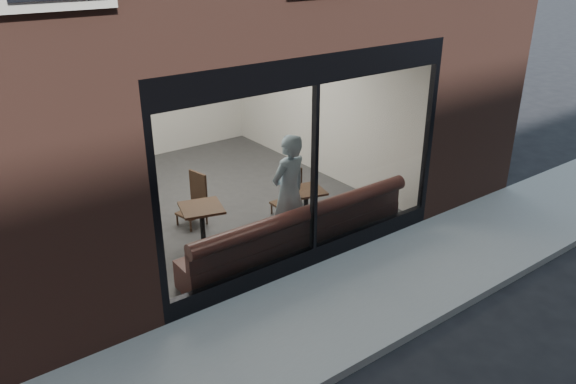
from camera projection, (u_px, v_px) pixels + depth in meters
ground at (414, 331)px, 7.15m from camera, size 120.00×120.00×0.00m
sidewalk_near at (360, 295)px, 7.88m from camera, size 40.00×2.00×0.01m
kerb_near at (417, 329)px, 7.09m from camera, size 40.00×0.10×0.12m
host_building_pier_right at (281, 68)px, 14.41m from camera, size 2.50×12.00×3.20m
host_building_backfill at (97, 66)px, 14.56m from camera, size 5.00×6.00×3.20m
cafe_floor at (216, 199)px, 10.81m from camera, size 6.00×6.00×0.00m
cafe_ceiling at (207, 29)px, 9.52m from camera, size 6.00×6.00×0.00m
cafe_wall_back at (144, 88)px, 12.36m from camera, size 5.00×0.00×5.00m
cafe_wall_left at (73, 147)px, 8.80m from camera, size 0.00×6.00×6.00m
cafe_wall_right at (318, 99)px, 11.53m from camera, size 0.00×6.00×6.00m
storefront_kick at (313, 255)px, 8.59m from camera, size 5.00×0.10×0.30m
storefront_header at (317, 69)px, 7.44m from camera, size 5.00×0.10×0.40m
storefront_mullion at (315, 171)px, 8.02m from camera, size 0.06×0.10×2.50m
storefront_glass at (316, 171)px, 8.00m from camera, size 4.80×0.00×4.80m
banquette at (297, 241)px, 8.86m from camera, size 4.00×0.55×0.45m
person at (289, 192)px, 8.81m from camera, size 0.76×0.57×1.90m
cafe_table_left at (201, 208)px, 8.77m from camera, size 0.79×0.79×0.04m
cafe_table_right at (306, 191)px, 9.38m from camera, size 0.69×0.69×0.04m
cafe_chair_left at (192, 213)px, 9.73m from camera, size 0.49×0.49×0.04m
cafe_chair_right at (285, 204)px, 10.09m from camera, size 0.43×0.43×0.04m
wall_poster at (102, 163)px, 7.90m from camera, size 0.02×0.58×0.77m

